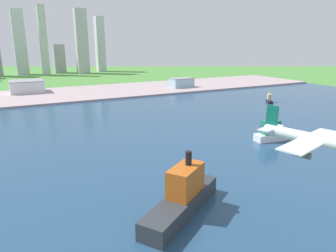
{
  "coord_description": "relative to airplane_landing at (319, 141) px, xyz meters",
  "views": [
    {
      "loc": [
        -87.56,
        21.52,
        74.68
      ],
      "look_at": [
        10.32,
        206.65,
        18.18
      ],
      "focal_mm": 33.29,
      "sensor_mm": 36.0,
      "label": 1
    }
  ],
  "objects": [
    {
      "name": "distant_skyline",
      "position": [
        -4.82,
        738.78,
        22.15
      ],
      "size": [
        346.01,
        76.26,
        156.24
      ],
      "color": "#A9ABB6",
      "rests_on": "ground"
    },
    {
      "name": "ground_plane",
      "position": [
        -4.93,
        213.55,
        -42.37
      ],
      "size": [
        2400.0,
        2400.0,
        0.0
      ],
      "primitive_type": "plane",
      "color": "#4B873A"
    },
    {
      "name": "container_barge",
      "position": [
        -27.32,
        43.94,
        -34.66
      ],
      "size": [
        52.83,
        40.35,
        27.35
      ],
      "color": "#2D3338",
      "rests_on": "water_bay"
    },
    {
      "name": "tugboat_small",
      "position": [
        205.37,
        221.41,
        -38.33
      ],
      "size": [
        17.84,
        21.89,
        13.48
      ],
      "color": "black",
      "rests_on": "water_bay"
    },
    {
      "name": "airplane_landing",
      "position": [
        0.0,
        0.0,
        0.0
      ],
      "size": [
        36.56,
        43.82,
        13.41
      ],
      "color": "silver"
    },
    {
      "name": "water_bay",
      "position": [
        -4.93,
        153.55,
        -42.29
      ],
      "size": [
        840.0,
        360.0,
        0.15
      ],
      "primitive_type": "cube",
      "color": "navy",
      "rests_on": "ground"
    },
    {
      "name": "warehouse_main",
      "position": [
        -62.64,
        440.33,
        -30.93
      ],
      "size": [
        46.74,
        40.39,
        17.82
      ],
      "color": "silver",
      "rests_on": "industrial_pier"
    },
    {
      "name": "warehouse_annex",
      "position": [
        168.54,
        380.73,
        -32.27
      ],
      "size": [
        36.6,
        23.36,
        15.15
      ],
      "color": "#99BCD1",
      "rests_on": "industrial_pier"
    },
    {
      "name": "industrial_pier",
      "position": [
        -4.93,
        403.55,
        -41.12
      ],
      "size": [
        840.0,
        140.0,
        2.5
      ],
      "primitive_type": "cube",
      "color": "#A89497",
      "rests_on": "ground"
    },
    {
      "name": "ferry_boat",
      "position": [
        90.97,
        102.84,
        -36.4
      ],
      "size": [
        38.91,
        14.43,
        20.65
      ],
      "color": "white",
      "rests_on": "water_bay"
    }
  ]
}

